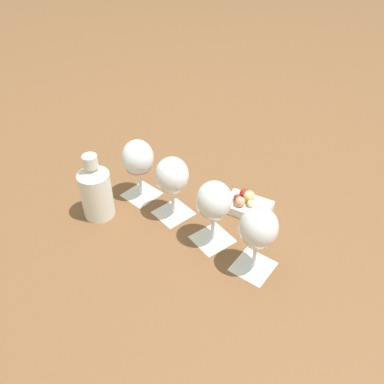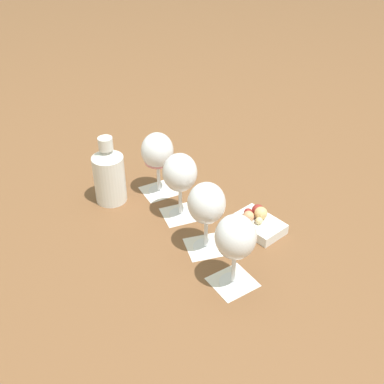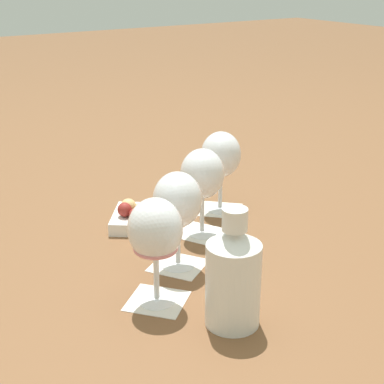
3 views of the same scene
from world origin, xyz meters
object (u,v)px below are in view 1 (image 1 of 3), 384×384
object	(u,v)px
wine_glass_2	(214,203)
snack_dish	(247,204)
wine_glass_0	(138,159)
wine_glass_1	(172,178)
wine_glass_3	(258,230)
ceramic_vase	(96,190)

from	to	relation	value
wine_glass_2	snack_dish	world-z (taller)	wine_glass_2
wine_glass_0	wine_glass_1	bearing A→B (deg)	41.91
wine_glass_0	snack_dish	bearing A→B (deg)	69.26
wine_glass_3	ceramic_vase	distance (m)	0.48
wine_glass_1	wine_glass_2	world-z (taller)	same
snack_dish	wine_glass_0	bearing A→B (deg)	-110.74
wine_glass_2	ceramic_vase	distance (m)	0.35
wine_glass_0	wine_glass_3	size ratio (longest dim) A/B	1.00
wine_glass_1	ceramic_vase	distance (m)	0.22
wine_glass_2	wine_glass_3	xyz separation A→B (m)	(0.11, 0.09, 0.00)
wine_glass_0	ceramic_vase	world-z (taller)	ceramic_vase
wine_glass_0	ceramic_vase	xyz separation A→B (m)	(0.07, -0.13, -0.04)
wine_glass_0	wine_glass_1	world-z (taller)	same
wine_glass_3	ceramic_vase	bearing A→B (deg)	-123.45
wine_glass_2	wine_glass_3	distance (m)	0.14
ceramic_vase	wine_glass_0	bearing A→B (deg)	119.51
ceramic_vase	snack_dish	distance (m)	0.44
ceramic_vase	wine_glass_1	bearing A→B (deg)	82.19
ceramic_vase	snack_dish	bearing A→B (deg)	83.96
ceramic_vase	snack_dish	xyz separation A→B (m)	(0.05, 0.43, -0.07)
wine_glass_2	snack_dish	bearing A→B (deg)	130.59
wine_glass_0	ceramic_vase	size ratio (longest dim) A/B	0.94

